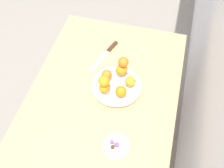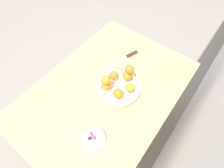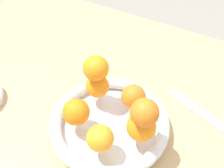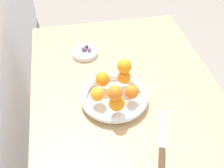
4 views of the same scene
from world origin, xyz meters
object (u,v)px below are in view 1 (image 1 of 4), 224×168
(candy_dish, at_px, (116,146))
(orange_2, at_px, (104,88))
(candy_ball_3, at_px, (113,147))
(candy_ball_0, at_px, (112,142))
(orange_0, at_px, (121,70))
(orange_3, at_px, (121,91))
(fruit_bowl, at_px, (117,86))
(orange_1, at_px, (106,75))
(candy_ball_1, at_px, (115,144))
(knife, at_px, (106,53))
(orange_5, at_px, (104,81))
(candy_ball_2, at_px, (117,145))
(orange_6, at_px, (123,62))
(dining_table, at_px, (104,103))
(orange_4, at_px, (130,81))

(candy_dish, xyz_separation_m, orange_2, (-0.26, -0.13, 0.06))
(candy_dish, distance_m, candy_ball_3, 0.03)
(candy_dish, height_order, candy_ball_0, candy_ball_0)
(orange_0, distance_m, orange_3, 0.14)
(fruit_bowl, distance_m, orange_3, 0.08)
(orange_1, distance_m, candy_ball_1, 0.38)
(knife, bearing_deg, fruit_bowl, 27.01)
(orange_5, distance_m, candy_ball_2, 0.31)
(orange_6, bearing_deg, fruit_bowl, -10.14)
(candy_dish, height_order, knife, candy_dish)
(orange_2, bearing_deg, candy_ball_0, 22.19)
(fruit_bowl, relative_size, candy_ball_0, 13.64)
(orange_6, height_order, knife, orange_6)
(candy_ball_0, bearing_deg, dining_table, -156.89)
(orange_6, relative_size, candy_ball_3, 3.01)
(orange_2, relative_size, candy_ball_1, 3.49)
(orange_2, height_order, candy_ball_2, orange_2)
(orange_4, bearing_deg, orange_0, -134.94)
(orange_1, xyz_separation_m, orange_6, (-0.05, 0.08, 0.06))
(candy_dish, xyz_separation_m, orange_0, (-0.40, -0.07, 0.06))
(orange_3, height_order, orange_5, orange_5)
(candy_ball_0, bearing_deg, candy_ball_1, 69.66)
(orange_0, height_order, orange_6, orange_6)
(fruit_bowl, xyz_separation_m, candy_ball_3, (0.34, 0.06, 0.01))
(orange_6, xyz_separation_m, candy_ball_0, (0.39, 0.04, -0.10))
(orange_5, bearing_deg, orange_1, -170.50)
(candy_ball_2, bearing_deg, candy_dish, -109.04)
(candy_dish, height_order, candy_ball_1, candy_ball_1)
(orange_0, relative_size, candy_ball_1, 3.90)
(orange_3, relative_size, candy_ball_2, 2.63)
(orange_1, bearing_deg, candy_ball_0, 19.16)
(orange_0, xyz_separation_m, orange_1, (0.05, -0.07, -0.00))
(orange_2, distance_m, candy_ball_1, 0.29)
(orange_2, relative_size, orange_5, 0.96)
(orange_4, relative_size, knife, 0.21)
(orange_3, xyz_separation_m, candy_ball_3, (0.28, 0.03, -0.04))
(orange_0, xyz_separation_m, orange_3, (0.13, 0.03, -0.00))
(candy_ball_1, height_order, candy_ball_3, candy_ball_3)
(orange_6, distance_m, knife, 0.23)
(orange_5, relative_size, orange_6, 1.02)
(orange_4, height_order, knife, orange_4)
(orange_0, distance_m, orange_4, 0.08)
(orange_2, bearing_deg, candy_ball_2, 26.27)
(orange_1, height_order, candy_ball_1, orange_1)
(fruit_bowl, height_order, orange_0, orange_0)
(orange_2, xyz_separation_m, candy_ball_2, (0.26, 0.13, -0.03))
(candy_dish, relative_size, orange_2, 2.25)
(dining_table, height_order, candy_ball_0, candy_ball_0)
(dining_table, height_order, knife, knife)
(fruit_bowl, bearing_deg, orange_6, 169.86)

